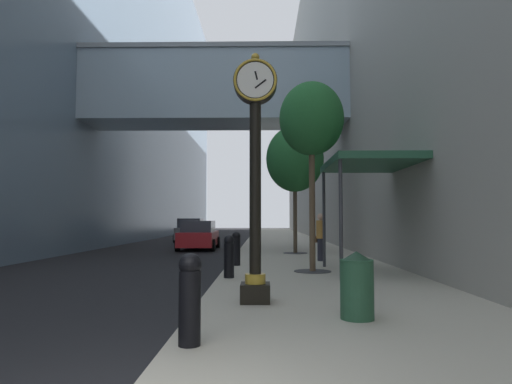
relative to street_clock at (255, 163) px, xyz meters
name	(u,v)px	position (x,y,z in m)	size (l,w,h in m)	color
ground_plane	(245,244)	(-1.07, 22.00, -2.76)	(110.00, 110.00, 0.00)	black
sidewalk_right	(284,241)	(1.70, 25.00, -2.69)	(5.54, 80.00, 0.14)	#ADA593
building_block_left	(84,41)	(-13.62, 24.93, 12.63)	(22.98, 80.00, 30.88)	slate
building_block_right	(379,63)	(8.97, 25.00, 10.84)	(9.00, 80.00, 27.20)	gray
street_clock	(255,163)	(0.00, 0.00, 0.00)	(0.84, 0.55, 4.76)	black
bollard_nearest	(190,297)	(-0.76, -2.85, -2.02)	(0.29, 0.29, 1.13)	black
bollard_third	(229,255)	(-0.76, 3.48, -2.02)	(0.29, 0.29, 1.13)	black
bollard_fourth	(236,248)	(-0.76, 6.65, -2.02)	(0.29, 0.29, 1.13)	black
street_tree_near	(311,120)	(1.61, 4.93, 1.92)	(1.94, 1.94, 5.71)	#333335
street_tree_mid_near	(295,159)	(1.61, 12.06, 1.70)	(2.65, 2.65, 5.86)	#333335
trash_bin	(357,284)	(1.61, -1.36, -2.08)	(0.53, 0.53, 1.05)	#234C33
pedestrian_walking	(321,236)	(2.29, 8.32, -1.68)	(0.52, 0.45, 1.76)	#23232D
storefront_awning	(368,165)	(3.23, 4.68, 0.53)	(2.40, 3.60, 3.30)	#235138
car_grey_near	(191,231)	(-5.23, 24.69, -1.92)	(2.16, 4.07, 1.74)	slate
car_red_mid	(199,235)	(-3.45, 16.50, -1.97)	(2.15, 4.60, 1.60)	#AD191E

